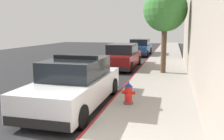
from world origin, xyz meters
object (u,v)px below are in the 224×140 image
Objects in this scene: police_cruiser at (75,84)px; fire_hydrant at (128,93)px; street_tree at (165,10)px; parked_car_dark_far at (140,47)px; parked_car_silver_ahead at (122,57)px.

police_cruiser reaches higher than fire_hydrant.
street_tree reaches higher than police_cruiser.
police_cruiser is 1.76m from fire_hydrant.
police_cruiser is at bearing -112.55° from street_tree.
police_cruiser reaches higher than parked_car_dark_far.
police_cruiser is 7.24m from street_tree.
police_cruiser is at bearing -89.78° from parked_car_dark_far.
fire_hydrant is (1.74, 0.15, -0.24)m from police_cruiser.
parked_car_silver_ahead is at bearing 143.73° from street_tree.
parked_car_silver_ahead reaches higher than fire_hydrant.
police_cruiser reaches higher than parked_car_silver_ahead.
parked_car_silver_ahead is at bearing 103.14° from fire_hydrant.
street_tree is (2.57, 6.19, 2.75)m from police_cruiser.
parked_car_dark_far is (-0.06, 16.24, -0.00)m from police_cruiser.
street_tree reaches higher than parked_car_dark_far.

